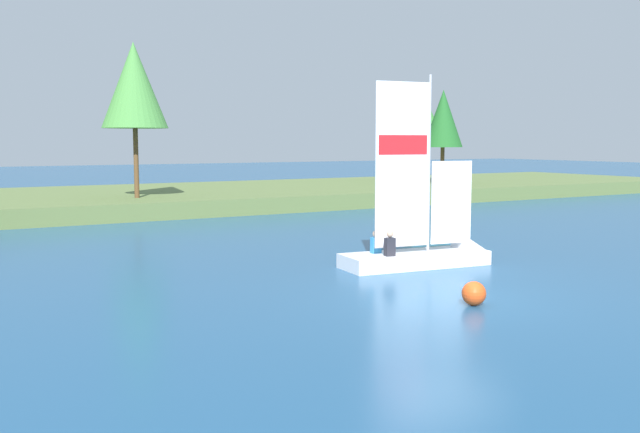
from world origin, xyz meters
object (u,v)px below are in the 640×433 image
object	(u,v)px
shoreline_tree_midleft	(443,119)
channel_buoy	(474,293)
shoreline_tree_centre	(423,118)
sailboat	(438,250)
shoreline_tree_left	(134,85)

from	to	relation	value
shoreline_tree_midleft	channel_buoy	distance (m)	32.96
channel_buoy	shoreline_tree_centre	bearing A→B (deg)	53.29
channel_buoy	shoreline_tree_midleft	bearing A→B (deg)	51.15
shoreline_tree_centre	sailboat	xyz separation A→B (m)	(-18.80, -24.36, -4.91)
shoreline_tree_centre	shoreline_tree_left	bearing A→B (deg)	-166.93
shoreline_tree_midleft	sailboat	world-z (taller)	shoreline_tree_midleft
shoreline_tree_midleft	shoreline_tree_centre	distance (m)	3.78
sailboat	channel_buoy	bearing A→B (deg)	-114.75
shoreline_tree_midleft	sailboat	size ratio (longest dim) A/B	1.03
shoreline_tree_left	shoreline_tree_midleft	world-z (taller)	shoreline_tree_left
shoreline_tree_midleft	channel_buoy	xyz separation A→B (m)	(-20.45, -25.39, -4.87)
shoreline_tree_left	shoreline_tree_centre	world-z (taller)	shoreline_tree_left
shoreline_tree_left	shoreline_tree_midleft	size ratio (longest dim) A/B	1.24
shoreline_tree_left	sailboat	distance (m)	20.40
shoreline_tree_left	channel_buoy	size ratio (longest dim) A/B	14.10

